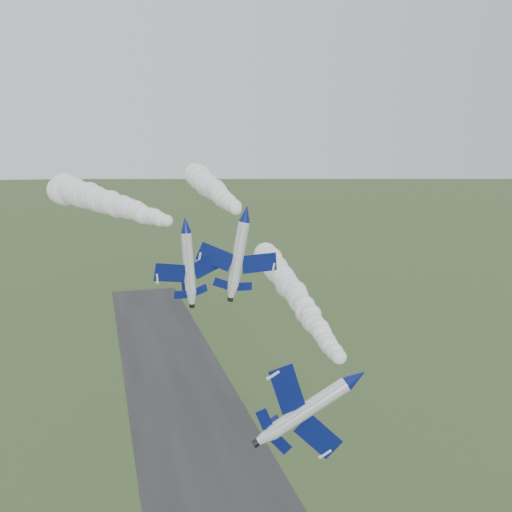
% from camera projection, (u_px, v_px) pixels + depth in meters
% --- Properties ---
extents(runway, '(24.00, 260.00, 0.04)m').
position_uv_depth(runway, '(209.00, 469.00, 97.29)').
color(runway, '#2A2B2D').
rests_on(runway, ground).
extents(jet_lead, '(6.65, 14.49, 10.22)m').
position_uv_depth(jet_lead, '(356.00, 378.00, 61.56)').
color(jet_lead, silver).
extents(smoke_trail_jet_lead, '(11.50, 56.80, 4.84)m').
position_uv_depth(smoke_trail_jet_lead, '(293.00, 292.00, 92.67)').
color(smoke_trail_jet_lead, white).
extents(jet_pair_left, '(11.03, 12.71, 3.28)m').
position_uv_depth(jet_pair_left, '(186.00, 225.00, 78.80)').
color(jet_pair_left, silver).
extents(smoke_trail_jet_pair_left, '(24.69, 51.94, 5.92)m').
position_uv_depth(smoke_trail_jet_pair_left, '(104.00, 201.00, 102.00)').
color(smoke_trail_jet_pair_left, white).
extents(jet_pair_right, '(11.78, 14.39, 4.00)m').
position_uv_depth(jet_pair_right, '(246.00, 213.00, 82.11)').
color(jet_pair_right, silver).
extents(smoke_trail_jet_pair_right, '(6.96, 58.12, 5.43)m').
position_uv_depth(smoke_trail_jet_pair_right, '(212.00, 189.00, 113.17)').
color(smoke_trail_jet_pair_right, white).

